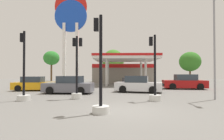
# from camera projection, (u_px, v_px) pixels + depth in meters

# --- Properties ---
(ground_plane) EXTENTS (90.00, 90.00, 0.00)m
(ground_plane) POSITION_uv_depth(u_px,v_px,m) (127.00, 110.00, 8.22)
(ground_plane) COLOR slate
(ground_plane) RESTS_ON ground
(gas_station) EXTENTS (10.78, 14.56, 4.27)m
(gas_station) POSITION_uv_depth(u_px,v_px,m) (123.00, 72.00, 31.53)
(gas_station) COLOR gray
(gas_station) RESTS_ON ground
(station_pole_sign) EXTENTS (4.76, 0.56, 14.02)m
(station_pole_sign) POSITION_uv_depth(u_px,v_px,m) (71.00, 23.00, 25.67)
(station_pole_sign) COLOR white
(station_pole_sign) RESTS_ON ground
(car_0) EXTENTS (4.71, 2.45, 1.62)m
(car_0) POSITION_uv_depth(u_px,v_px,m) (184.00, 82.00, 19.30)
(car_0) COLOR black
(car_0) RESTS_ON ground
(car_1) EXTENTS (4.51, 2.73, 1.51)m
(car_1) POSITION_uv_depth(u_px,v_px,m) (138.00, 85.00, 16.06)
(car_1) COLOR black
(car_1) RESTS_ON ground
(car_2) EXTENTS (4.09, 2.05, 1.42)m
(car_2) POSITION_uv_depth(u_px,v_px,m) (34.00, 84.00, 17.51)
(car_2) COLOR black
(car_2) RESTS_ON ground
(car_3) EXTENTS (4.33, 2.16, 1.51)m
(car_3) POSITION_uv_depth(u_px,v_px,m) (69.00, 85.00, 15.14)
(car_3) COLOR black
(car_3) RESTS_ON ground
(traffic_signal_0) EXTENTS (0.79, 0.79, 4.45)m
(traffic_signal_0) POSITION_uv_depth(u_px,v_px,m) (24.00, 83.00, 11.11)
(traffic_signal_0) COLOR silver
(traffic_signal_0) RESTS_ON ground
(traffic_signal_1) EXTENTS (0.75, 0.75, 4.19)m
(traffic_signal_1) POSITION_uv_depth(u_px,v_px,m) (155.00, 84.00, 11.02)
(traffic_signal_1) COLOR silver
(traffic_signal_1) RESTS_ON ground
(traffic_signal_2) EXTENTS (0.74, 0.74, 4.31)m
(traffic_signal_2) POSITION_uv_depth(u_px,v_px,m) (100.00, 86.00, 7.61)
(traffic_signal_2) COLOR silver
(traffic_signal_2) RESTS_ON ground
(traffic_signal_3) EXTENTS (0.70, 0.71, 4.29)m
(traffic_signal_3) POSITION_uv_depth(u_px,v_px,m) (77.00, 78.00, 11.92)
(traffic_signal_3) COLOR silver
(traffic_signal_3) RESTS_ON ground
(tree_0) EXTENTS (3.52, 3.52, 6.74)m
(tree_0) POSITION_uv_depth(u_px,v_px,m) (51.00, 58.00, 39.26)
(tree_0) COLOR brown
(tree_0) RESTS_ON ground
(tree_1) EXTENTS (4.73, 4.73, 6.96)m
(tree_1) POSITION_uv_depth(u_px,v_px,m) (113.00, 61.00, 38.41)
(tree_1) COLOR brown
(tree_1) RESTS_ON ground
(tree_2) EXTENTS (4.33, 4.33, 6.21)m
(tree_2) POSITION_uv_depth(u_px,v_px,m) (190.00, 62.00, 36.37)
(tree_2) COLOR brown
(tree_2) RESTS_ON ground
(corner_streetlamp) EXTENTS (0.24, 1.48, 6.73)m
(corner_streetlamp) POSITION_uv_depth(u_px,v_px,m) (216.00, 38.00, 11.37)
(corner_streetlamp) COLOR gray
(corner_streetlamp) RESTS_ON ground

